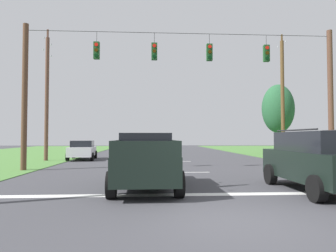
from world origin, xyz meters
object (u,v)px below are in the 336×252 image
at_px(overhead_signal_span, 182,89).
at_px(pickup_truck, 146,160).
at_px(suv_black, 319,160).
at_px(distant_car_crossing_white, 82,150).
at_px(utility_pole_mid_right, 283,98).
at_px(tree_roadside_far_right, 278,109).
at_px(utility_pole_near_left, 47,95).

bearing_deg(overhead_signal_span, pickup_truck, -108.48).
distance_m(overhead_signal_span, suv_black, 8.75).
distance_m(distant_car_crossing_white, utility_pole_mid_right, 17.10).
height_order(pickup_truck, tree_roadside_far_right, tree_roadside_far_right).
bearing_deg(pickup_truck, suv_black, -12.27).
distance_m(suv_black, utility_pole_near_left, 19.72).
height_order(suv_black, utility_pole_near_left, utility_pole_near_left).
distance_m(overhead_signal_span, utility_pole_mid_right, 12.36).
height_order(overhead_signal_span, tree_roadside_far_right, overhead_signal_span).
relative_size(utility_pole_mid_right, tree_roadside_far_right, 1.49).
relative_size(suv_black, distant_car_crossing_white, 1.08).
height_order(suv_black, distant_car_crossing_white, suv_black).
bearing_deg(tree_roadside_far_right, overhead_signal_span, -130.81).
bearing_deg(overhead_signal_span, utility_pole_near_left, 145.03).
bearing_deg(utility_pole_near_left, suv_black, -45.95).
relative_size(suv_black, tree_roadside_far_right, 0.68).
height_order(distant_car_crossing_white, utility_pole_mid_right, utility_pole_mid_right).
relative_size(pickup_truck, suv_black, 1.13).
relative_size(utility_pole_near_left, tree_roadside_far_right, 1.43).
xyz_separation_m(overhead_signal_span, utility_pole_mid_right, (9.36, 8.05, 0.64)).
bearing_deg(utility_pole_mid_right, pickup_truck, -129.13).
xyz_separation_m(pickup_truck, suv_black, (5.73, -1.25, 0.09)).
bearing_deg(utility_pole_near_left, pickup_truck, -58.63).
xyz_separation_m(utility_pole_near_left, tree_roadside_far_right, (20.63, 5.93, -0.40)).
distance_m(pickup_truck, utility_pole_near_left, 15.35).
relative_size(suv_black, utility_pole_near_left, 0.48).
xyz_separation_m(overhead_signal_span, tree_roadside_far_right, (10.96, 12.70, 0.14)).
bearing_deg(suv_black, tree_roadside_far_right, 70.04).
bearing_deg(distant_car_crossing_white, utility_pole_near_left, -156.76).
height_order(utility_pole_near_left, tree_roadside_far_right, utility_pole_near_left).
bearing_deg(suv_black, pickup_truck, 167.73).
xyz_separation_m(distant_car_crossing_white, tree_roadside_far_right, (18.14, 4.86, 3.83)).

